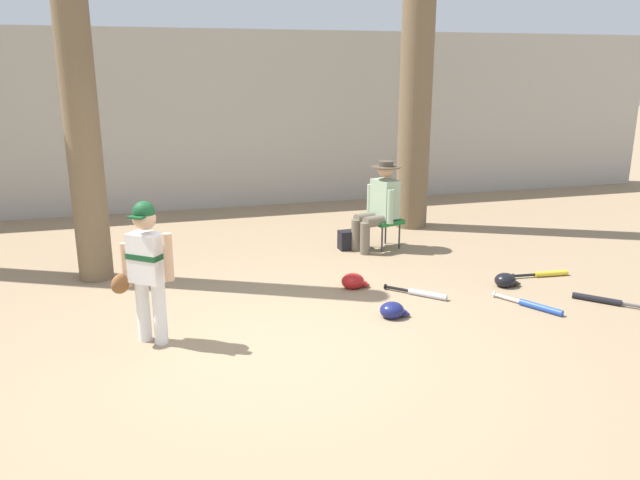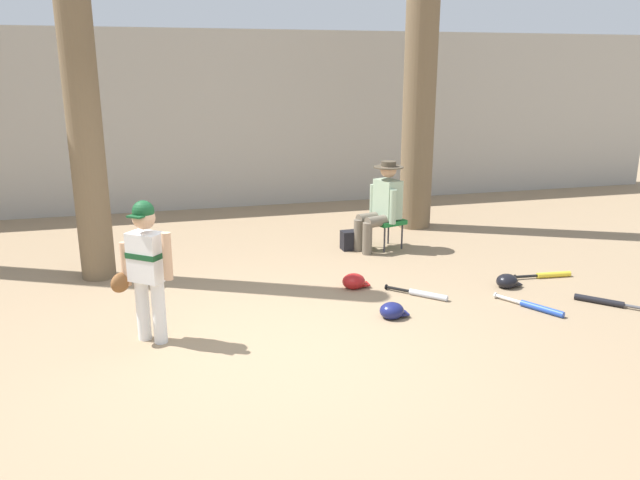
% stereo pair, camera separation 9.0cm
% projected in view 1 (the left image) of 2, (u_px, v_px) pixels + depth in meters
% --- Properties ---
extents(ground_plane, '(60.00, 60.00, 0.00)m').
position_uv_depth(ground_plane, '(277.00, 351.00, 5.44)').
color(ground_plane, '#937A5B').
extents(concrete_back_wall, '(18.00, 0.36, 3.03)m').
position_uv_depth(concrete_back_wall, '(201.00, 121.00, 10.70)').
color(concrete_back_wall, '#ADA89E').
rests_on(concrete_back_wall, ground).
extents(tree_near_player, '(0.58, 0.58, 5.15)m').
position_uv_depth(tree_near_player, '(77.00, 79.00, 6.73)').
color(tree_near_player, brown).
rests_on(tree_near_player, ground).
extents(tree_behind_spectator, '(0.77, 0.77, 5.50)m').
position_uv_depth(tree_behind_spectator, '(417.00, 71.00, 9.12)').
color(tree_behind_spectator, brown).
rests_on(tree_behind_spectator, ground).
extents(young_ballplayer, '(0.59, 0.41, 1.31)m').
position_uv_depth(young_ballplayer, '(146.00, 264.00, 5.44)').
color(young_ballplayer, white).
rests_on(young_ballplayer, ground).
extents(folding_stool, '(0.50, 0.50, 0.41)m').
position_uv_depth(folding_stool, '(384.00, 222.00, 8.48)').
color(folding_stool, '#196B2D').
rests_on(folding_stool, ground).
extents(seated_spectator, '(0.68, 0.53, 1.20)m').
position_uv_depth(seated_spectator, '(379.00, 203.00, 8.35)').
color(seated_spectator, '#6B6051').
rests_on(seated_spectator, ground).
extents(handbag_beside_stool, '(0.35, 0.19, 0.26)m').
position_uv_depth(handbag_beside_stool, '(351.00, 240.00, 8.48)').
color(handbag_beside_stool, black).
rests_on(handbag_beside_stool, ground).
extents(bat_aluminum_silver, '(0.55, 0.56, 0.07)m').
position_uv_depth(bat_aluminum_silver, '(422.00, 293.00, 6.74)').
color(bat_aluminum_silver, '#B7BCC6').
rests_on(bat_aluminum_silver, ground).
extents(bat_yellow_trainer, '(0.71, 0.12, 0.07)m').
position_uv_depth(bat_yellow_trainer, '(547.00, 274.00, 7.39)').
color(bat_yellow_trainer, yellow).
rests_on(bat_yellow_trainer, ground).
extents(bat_blue_youth, '(0.42, 0.71, 0.07)m').
position_uv_depth(bat_blue_youth, '(535.00, 306.00, 6.39)').
color(bat_blue_youth, '#2347AD').
rests_on(bat_blue_youth, ground).
extents(bat_black_composite, '(0.60, 0.64, 0.07)m').
position_uv_depth(bat_black_composite, '(603.00, 300.00, 6.55)').
color(bat_black_composite, black).
rests_on(bat_black_composite, ground).
extents(batting_helmet_red, '(0.31, 0.24, 0.18)m').
position_uv_depth(batting_helmet_red, '(353.00, 281.00, 7.00)').
color(batting_helmet_red, '#A81919').
rests_on(batting_helmet_red, ground).
extents(batting_helmet_black, '(0.29, 0.22, 0.17)m').
position_uv_depth(batting_helmet_black, '(505.00, 280.00, 7.04)').
color(batting_helmet_black, black).
rests_on(batting_helmet_black, ground).
extents(batting_helmet_navy, '(0.29, 0.22, 0.17)m').
position_uv_depth(batting_helmet_navy, '(392.00, 310.00, 6.17)').
color(batting_helmet_navy, navy).
rests_on(batting_helmet_navy, ground).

